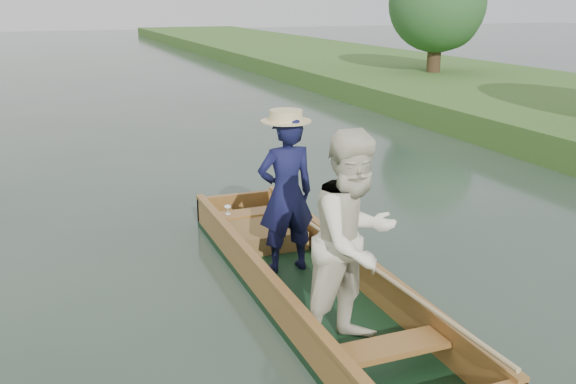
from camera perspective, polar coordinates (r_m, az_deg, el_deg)
name	(u,v)px	position (r m, az deg, el deg)	size (l,w,h in m)	color
ground	(309,297)	(6.62, 1.92, -9.31)	(120.00, 120.00, 0.00)	#283D30
trees_far	(127,16)	(13.98, -14.11, 14.92)	(22.71, 17.23, 4.36)	#47331E
punt	(318,244)	(6.08, 2.72, -4.66)	(1.19, 5.02, 1.95)	black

